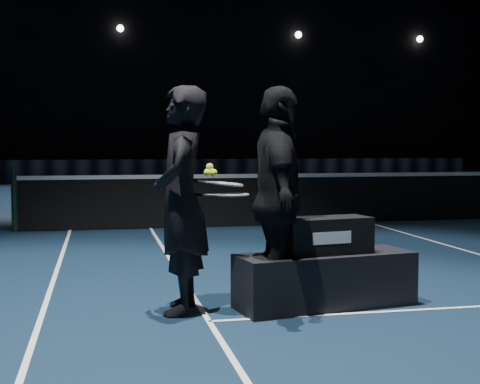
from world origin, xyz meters
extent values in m
plane|color=black|center=(0.00, 0.00, 0.00)|extent=(36.00, 36.00, 0.00)
plane|color=black|center=(0.00, 18.00, 5.00)|extent=(30.00, 0.00, 30.00)
cylinder|color=black|center=(-6.40, 0.00, 0.55)|extent=(0.10, 0.10, 1.10)
cube|color=black|center=(0.00, 0.00, 0.45)|extent=(12.80, 0.02, 0.86)
cube|color=white|center=(0.00, 0.00, 0.92)|extent=(12.80, 0.03, 0.07)
cube|color=black|center=(0.00, 15.50, 0.45)|extent=(22.00, 0.15, 0.90)
cube|color=black|center=(-2.99, -6.09, 0.25)|extent=(1.70, 0.80, 0.49)
cube|color=black|center=(-2.99, -6.09, 0.65)|extent=(0.86, 0.47, 0.33)
cube|color=white|center=(-2.99, -6.26, 0.65)|extent=(0.38, 0.06, 0.11)
imported|color=black|center=(-4.29, -6.02, 0.99)|extent=(0.61, 0.80, 1.98)
imported|color=black|center=(-3.46, -6.19, 0.99)|extent=(0.64, 1.22, 1.98)
camera|label=1|loc=(-4.99, -11.80, 1.47)|focal=50.00mm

